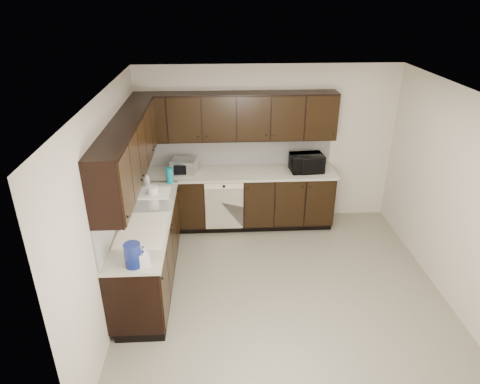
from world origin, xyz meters
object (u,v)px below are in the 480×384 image
sink (142,235)px  storage_bin (151,199)px  microwave (307,163)px  toaster_oven (184,167)px  blue_pitcher (133,255)px

sink → storage_bin: size_ratio=1.74×
sink → storage_bin: sink is taller
microwave → toaster_oven: size_ratio=1.35×
microwave → toaster_oven: bearing=174.7°
sink → blue_pitcher: bearing=-87.6°
microwave → storage_bin: size_ratio=1.05×
microwave → blue_pitcher: (-2.22, -2.36, -0.01)m
toaster_oven → storage_bin: 1.10m
sink → storage_bin: bearing=87.0°
sink → microwave: bearing=36.6°
storage_bin → sink: bearing=-93.0°
sink → toaster_oven: size_ratio=2.25×
sink → storage_bin: 0.65m
blue_pitcher → toaster_oven: bearing=101.2°
toaster_oven → blue_pitcher: size_ratio=1.42×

